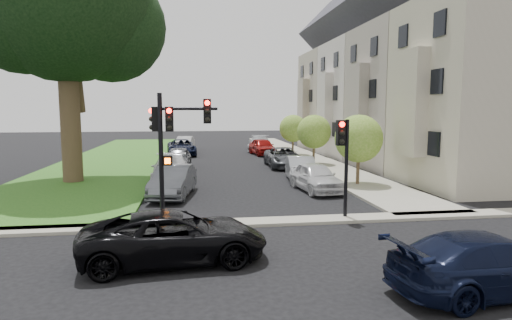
{
  "coord_description": "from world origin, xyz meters",
  "views": [
    {
      "loc": [
        -2.63,
        -13.13,
        4.18
      ],
      "look_at": [
        0.0,
        5.0,
        2.0
      ],
      "focal_mm": 30.0,
      "sensor_mm": 36.0,
      "label": 1
    }
  ],
  "objects": [
    {
      "name": "small_tree_a",
      "position": [
        6.2,
        8.94,
        2.59
      ],
      "size": [
        2.6,
        2.6,
        3.9
      ],
      "color": "brown",
      "rests_on": "ground"
    },
    {
      "name": "small_tree_b",
      "position": [
        6.2,
        17.69,
        2.51
      ],
      "size": [
        2.52,
        2.52,
        3.78
      ],
      "color": "brown",
      "rests_on": "ground"
    },
    {
      "name": "car_parked_0",
      "position": [
        3.5,
        7.83,
        0.73
      ],
      "size": [
        2.16,
        4.44,
        1.46
      ],
      "primitive_type": "imported",
      "rotation": [
        0.0,
        0.0,
        0.1
      ],
      "color": "silver",
      "rests_on": "ground"
    },
    {
      "name": "house_d",
      "position": [
        12.45,
        30.5,
        6.93
      ],
      "size": [
        7.7,
        7.55,
        15.97
      ],
      "color": "gray",
      "rests_on": "ground"
    },
    {
      "name": "car_parked_9",
      "position": [
        -3.59,
        31.05,
        0.7
      ],
      "size": [
        2.07,
        4.44,
        1.41
      ],
      "primitive_type": "imported",
      "rotation": [
        0.0,
        0.0,
        -0.14
      ],
      "color": "silver",
      "rests_on": "ground"
    },
    {
      "name": "car_parked_7",
      "position": [
        -3.82,
        17.75,
        0.74
      ],
      "size": [
        2.01,
        4.44,
        1.48
      ],
      "primitive_type": "imported",
      "rotation": [
        0.0,
        0.0,
        -0.06
      ],
      "color": "#3F4247",
      "rests_on": "ground"
    },
    {
      "name": "car_parked_5",
      "position": [
        -3.66,
        7.47,
        0.75
      ],
      "size": [
        2.27,
        4.73,
        1.5
      ],
      "primitive_type": "imported",
      "rotation": [
        0.0,
        0.0,
        -0.16
      ],
      "color": "#3F4247",
      "rests_on": "ground"
    },
    {
      "name": "traffic_signal_secondary",
      "position": [
        2.91,
        2.19,
        2.65
      ],
      "size": [
        0.47,
        0.38,
        3.8
      ],
      "color": "black",
      "rests_on": "ground"
    },
    {
      "name": "sidewalk_right",
      "position": [
        6.75,
        24.0,
        0.06
      ],
      "size": [
        3.5,
        44.0,
        0.12
      ],
      "primitive_type": "cube",
      "color": "#A19F88",
      "rests_on": "ground"
    },
    {
      "name": "traffic_signal_main",
      "position": [
        -3.43,
        2.23,
        3.28
      ],
      "size": [
        2.31,
        0.6,
        4.75
      ],
      "color": "black",
      "rests_on": "ground"
    },
    {
      "name": "ground",
      "position": [
        0.0,
        0.0,
        0.0
      ],
      "size": [
        140.0,
        140.0,
        0.0
      ],
      "primitive_type": "plane",
      "color": "black",
      "rests_on": "ground"
    },
    {
      "name": "house_c",
      "position": [
        12.45,
        23.0,
        6.93
      ],
      "size": [
        7.7,
        7.55,
        15.97
      ],
      "color": "beige",
      "rests_on": "ground"
    },
    {
      "name": "car_cross_near",
      "position": [
        -3.2,
        -1.53,
        0.7
      ],
      "size": [
        5.27,
        2.83,
        1.41
      ],
      "primitive_type": "imported",
      "rotation": [
        0.0,
        0.0,
        1.67
      ],
      "color": "black",
      "rests_on": "ground"
    },
    {
      "name": "grass_strip",
      "position": [
        -9.0,
        24.0,
        0.06
      ],
      "size": [
        8.0,
        44.0,
        0.12
      ],
      "primitive_type": "cube",
      "color": "#2A631D",
      "rests_on": "ground"
    },
    {
      "name": "car_parked_4",
      "position": [
        3.86,
        29.3,
        0.76
      ],
      "size": [
        3.14,
        5.56,
        1.52
      ],
      "primitive_type": "imported",
      "rotation": [
        0.0,
        0.0,
        -0.2
      ],
      "color": "#999BA0",
      "rests_on": "ground"
    },
    {
      "name": "small_tree_c",
      "position": [
        6.2,
        24.54,
        2.45
      ],
      "size": [
        2.46,
        2.46,
        3.69
      ],
      "color": "brown",
      "rests_on": "ground"
    },
    {
      "name": "house_b",
      "position": [
        12.45,
        15.5,
        6.93
      ],
      "size": [
        7.7,
        7.55,
        15.97
      ],
      "color": "gray",
      "rests_on": "ground"
    },
    {
      "name": "car_parked_2",
      "position": [
        3.78,
        17.03,
        0.71
      ],
      "size": [
        2.45,
        5.15,
        1.42
      ],
      "primitive_type": "imported",
      "rotation": [
        0.0,
        0.0,
        -0.02
      ],
      "color": "#3F4247",
      "rests_on": "ground"
    },
    {
      "name": "car_parked_8",
      "position": [
        -3.78,
        26.16,
        0.73
      ],
      "size": [
        2.88,
        5.42,
        1.45
      ],
      "primitive_type": "imported",
      "rotation": [
        0.0,
        0.0,
        0.09
      ],
      "color": "black",
      "rests_on": "ground"
    },
    {
      "name": "car_parked_1",
      "position": [
        3.52,
        10.97,
        0.71
      ],
      "size": [
        2.02,
        4.47,
        1.42
      ],
      "primitive_type": "imported",
      "rotation": [
        0.0,
        0.0,
        -0.12
      ],
      "color": "#999BA0",
      "rests_on": "ground"
    },
    {
      "name": "house_a",
      "position": [
        12.45,
        8.0,
        6.93
      ],
      "size": [
        7.7,
        7.55,
        15.97
      ],
      "color": "beige",
      "rests_on": "ground"
    },
    {
      "name": "sidewalk_cross",
      "position": [
        0.0,
        2.0,
        0.06
      ],
      "size": [
        60.0,
        1.0,
        0.12
      ],
      "primitive_type": "cube",
      "color": "#A19F88",
      "rests_on": "ground"
    },
    {
      "name": "car_cross_far",
      "position": [
        3.98,
        -4.61,
        0.69
      ],
      "size": [
        4.96,
        2.46,
        1.38
      ],
      "primitive_type": "imported",
      "rotation": [
        0.0,
        0.0,
        1.68
      ],
      "color": "black",
      "rests_on": "ground"
    },
    {
      "name": "car_parked_6",
      "position": [
        -3.96,
        11.45,
        0.76
      ],
      "size": [
        2.34,
        5.34,
        1.53
      ],
      "primitive_type": "imported",
      "rotation": [
        0.0,
        0.0,
        0.04
      ],
      "color": "silver",
      "rests_on": "ground"
    },
    {
      "name": "car_parked_3",
      "position": [
        3.57,
        25.48,
        0.76
      ],
      "size": [
        2.32,
        4.66,
        1.53
      ],
      "primitive_type": "imported",
      "rotation": [
        0.0,
        0.0,
        0.12
      ],
      "color": "maroon",
      "rests_on": "ground"
    }
  ]
}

